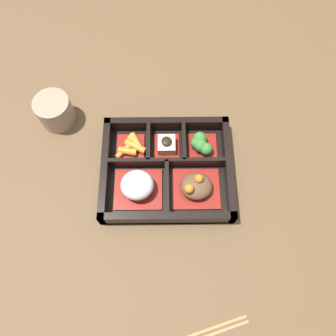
{
  "coord_description": "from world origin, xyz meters",
  "views": [
    {
      "loc": [
        0.0,
        0.26,
        0.65
      ],
      "look_at": [
        0.0,
        0.0,
        0.03
      ],
      "focal_mm": 35.0,
      "sensor_mm": 36.0,
      "label": 1
    }
  ],
  "objects": [
    {
      "name": "bento_rim",
      "position": [
        0.0,
        -0.0,
        0.02
      ],
      "size": [
        0.27,
        0.22,
        0.04
      ],
      "color": "black",
      "rests_on": "ground_plane"
    },
    {
      "name": "bowl_carrots",
      "position": [
        0.08,
        -0.05,
        0.02
      ],
      "size": [
        0.07,
        0.06,
        0.02
      ],
      "color": "maroon",
      "rests_on": "bento_base"
    },
    {
      "name": "ground_plane",
      "position": [
        0.0,
        0.0,
        0.0
      ],
      "size": [
        3.0,
        3.0,
        0.0
      ],
      "primitive_type": "plane",
      "color": "brown"
    },
    {
      "name": "tea_cup",
      "position": [
        0.24,
        -0.13,
        0.03
      ],
      "size": [
        0.08,
        0.08,
        0.07
      ],
      "color": "gray",
      "rests_on": "ground_plane"
    },
    {
      "name": "bento_base",
      "position": [
        0.0,
        0.0,
        0.01
      ],
      "size": [
        0.27,
        0.22,
        0.01
      ],
      "color": "black",
      "rests_on": "ground_plane"
    },
    {
      "name": "bowl_rice",
      "position": [
        0.06,
        0.04,
        0.03
      ],
      "size": [
        0.1,
        0.09,
        0.05
      ],
      "color": "maroon",
      "rests_on": "bento_base"
    },
    {
      "name": "bowl_tofu",
      "position": [
        0.0,
        -0.05,
        0.02
      ],
      "size": [
        0.05,
        0.06,
        0.03
      ],
      "color": "maroon",
      "rests_on": "bento_base"
    },
    {
      "name": "bowl_greens",
      "position": [
        -0.07,
        -0.05,
        0.03
      ],
      "size": [
        0.06,
        0.06,
        0.04
      ],
      "color": "maroon",
      "rests_on": "bento_base"
    },
    {
      "name": "bowl_stew",
      "position": [
        -0.06,
        0.04,
        0.03
      ],
      "size": [
        0.1,
        0.09,
        0.05
      ],
      "color": "maroon",
      "rests_on": "bento_base"
    }
  ]
}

